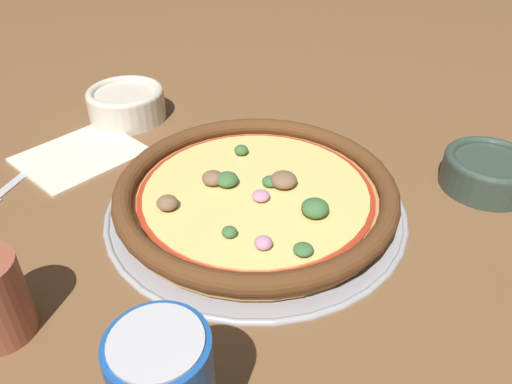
{
  "coord_description": "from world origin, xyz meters",
  "views": [
    {
      "loc": [
        0.14,
        0.46,
        0.36
      ],
      "look_at": [
        0.0,
        0.0,
        0.02
      ],
      "focal_mm": 35.0,
      "sensor_mm": 36.0,
      "label": 1
    }
  ],
  "objects": [
    {
      "name": "bowl_near",
      "position": [
        -0.29,
        0.04,
        0.02
      ],
      "size": [
        0.11,
        0.11,
        0.04
      ],
      "color": "#334238",
      "rests_on": "ground_plane"
    },
    {
      "name": "pizza_tray",
      "position": [
        0.0,
        0.0,
        0.0
      ],
      "size": [
        0.36,
        0.36,
        0.01
      ],
      "color": "#9E9EA3",
      "rests_on": "ground_plane"
    },
    {
      "name": "pizza",
      "position": [
        0.0,
        0.0,
        0.02
      ],
      "size": [
        0.33,
        0.33,
        0.04
      ],
      "color": "#BC7F42",
      "rests_on": "pizza_tray"
    },
    {
      "name": "napkin",
      "position": [
        0.2,
        -0.18,
        0.0
      ],
      "size": [
        0.2,
        0.19,
        0.01
      ],
      "rotation": [
        0.0,
        0.0,
        0.54
      ],
      "color": "beige",
      "rests_on": "ground_plane"
    },
    {
      "name": "fork",
      "position": [
        0.28,
        -0.14,
        0.0
      ],
      "size": [
        0.12,
        0.16,
        0.0
      ],
      "rotation": [
        0.0,
        0.0,
        7.27
      ],
      "color": "#B7B7BC",
      "rests_on": "ground_plane"
    },
    {
      "name": "bowl_far",
      "position": [
        0.13,
        -0.28,
        0.03
      ],
      "size": [
        0.12,
        0.12,
        0.05
      ],
      "color": "beige",
      "rests_on": "ground_plane"
    },
    {
      "name": "ground_plane",
      "position": [
        0.0,
        0.0,
        0.0
      ],
      "size": [
        3.0,
        3.0,
        0.0
      ],
      "primitive_type": "plane",
      "color": "brown"
    }
  ]
}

